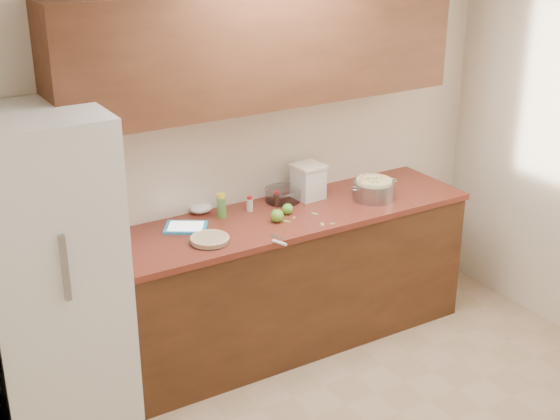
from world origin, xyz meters
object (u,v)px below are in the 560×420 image
colander (374,190)px  flour_canister (308,181)px  pie (210,240)px  tablet (186,227)px

colander → flour_canister: size_ratio=1.58×
pie → flour_canister: flour_canister is taller
colander → flour_canister: (-0.36, 0.24, 0.05)m
colander → flour_canister: bearing=145.8°
pie → tablet: 0.26m
pie → colander: 1.24m
pie → tablet: (-0.03, 0.26, -0.01)m
pie → tablet: bearing=97.4°
flour_canister → tablet: (-0.91, -0.05, -0.11)m
colander → flour_canister: flour_canister is taller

